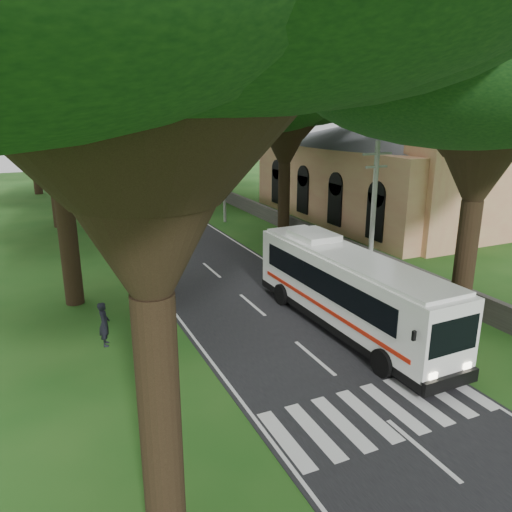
% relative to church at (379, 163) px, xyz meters
% --- Properties ---
extents(ground, '(140.00, 140.00, 0.00)m').
position_rel_church_xyz_m(ground, '(-17.86, -21.55, -4.91)').
color(ground, '#1B4B15').
rests_on(ground, ground).
extents(road, '(8.00, 120.00, 0.04)m').
position_rel_church_xyz_m(road, '(-17.86, 3.45, -4.90)').
color(road, black).
rests_on(road, ground).
extents(crosswalk, '(8.00, 3.00, 0.01)m').
position_rel_church_xyz_m(crosswalk, '(-17.86, -23.55, -4.91)').
color(crosswalk, silver).
rests_on(crosswalk, ground).
extents(property_wall, '(0.35, 50.00, 1.20)m').
position_rel_church_xyz_m(property_wall, '(-8.86, 2.45, -4.31)').
color(property_wall, '#383533').
rests_on(property_wall, ground).
extents(church, '(14.00, 24.00, 11.60)m').
position_rel_church_xyz_m(church, '(0.00, 0.00, 0.00)').
color(church, tan).
rests_on(church, ground).
extents(pole_near, '(1.60, 0.24, 8.00)m').
position_rel_church_xyz_m(pole_near, '(-12.36, -15.55, -0.73)').
color(pole_near, gray).
rests_on(pole_near, ground).
extents(pole_mid, '(1.60, 0.24, 8.00)m').
position_rel_church_xyz_m(pole_mid, '(-12.36, 4.45, -0.73)').
color(pole_mid, gray).
rests_on(pole_mid, ground).
extents(pole_far, '(1.60, 0.24, 8.00)m').
position_rel_church_xyz_m(pole_far, '(-12.36, 24.45, -0.73)').
color(pole_far, gray).
rests_on(pole_far, ground).
extents(tree_l_mida, '(13.30, 13.30, 14.18)m').
position_rel_church_xyz_m(tree_l_mida, '(-25.86, -9.55, 6.29)').
color(tree_l_mida, black).
rests_on(tree_l_mida, ground).
extents(tree_l_midb, '(14.52, 14.52, 13.71)m').
position_rel_church_xyz_m(tree_l_midb, '(-25.36, 8.45, 5.62)').
color(tree_l_midb, black).
rests_on(tree_l_midb, ground).
extents(tree_l_far, '(16.13, 16.13, 15.68)m').
position_rel_church_xyz_m(tree_l_far, '(-26.36, 26.45, 7.27)').
color(tree_l_far, black).
rests_on(tree_l_far, ground).
extents(tree_r_near, '(16.31, 16.31, 15.13)m').
position_rel_church_xyz_m(tree_r_near, '(-10.36, -19.55, 6.68)').
color(tree_r_near, black).
rests_on(tree_r_near, ground).
extents(tree_r_mida, '(14.66, 14.66, 14.16)m').
position_rel_church_xyz_m(tree_r_mida, '(-9.86, -1.55, 6.04)').
color(tree_r_mida, black).
rests_on(tree_r_mida, ground).
extents(tree_r_midb, '(13.52, 13.52, 14.58)m').
position_rel_church_xyz_m(tree_r_midb, '(-10.36, 16.45, 6.65)').
color(tree_r_midb, black).
rests_on(tree_r_midb, ground).
extents(tree_r_far, '(15.19, 15.19, 14.94)m').
position_rel_church_xyz_m(tree_r_far, '(-9.36, 34.45, 6.71)').
color(tree_r_far, black).
rests_on(tree_r_far, ground).
extents(coach_bus, '(2.99, 11.86, 3.48)m').
position_rel_church_xyz_m(coach_bus, '(-15.16, -17.72, -3.03)').
color(coach_bus, white).
rests_on(coach_bus, ground).
extents(distant_car_a, '(1.89, 4.30, 1.44)m').
position_rel_church_xyz_m(distant_car_a, '(-20.80, 16.67, -4.16)').
color(distant_car_a, '#B3B2B7').
rests_on(distant_car_a, road).
extents(distant_car_b, '(2.42, 4.23, 1.32)m').
position_rel_church_xyz_m(distant_car_b, '(-20.10, 34.64, -4.22)').
color(distant_car_b, navy).
rests_on(distant_car_b, road).
extents(distant_car_c, '(3.07, 4.58, 1.23)m').
position_rel_church_xyz_m(distant_car_c, '(-15.96, 34.76, -4.26)').
color(distant_car_c, maroon).
rests_on(distant_car_c, road).
extents(pedestrian, '(0.53, 0.74, 1.89)m').
position_rel_church_xyz_m(pedestrian, '(-25.15, -14.93, -3.96)').
color(pedestrian, black).
rests_on(pedestrian, ground).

